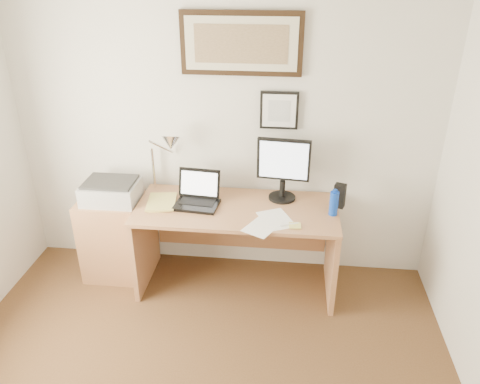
# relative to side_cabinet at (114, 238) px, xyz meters

# --- Properties ---
(wall_back) EXTENTS (3.50, 0.02, 2.50)m
(wall_back) POSITION_rel_side_cabinet_xyz_m (0.92, 0.32, 0.89)
(wall_back) COLOR silver
(wall_back) RESTS_ON ground
(side_cabinet) EXTENTS (0.50, 0.40, 0.73)m
(side_cabinet) POSITION_rel_side_cabinet_xyz_m (0.00, 0.00, 0.00)
(side_cabinet) COLOR #9C6641
(side_cabinet) RESTS_ON floor
(water_bottle) EXTENTS (0.07, 0.07, 0.19)m
(water_bottle) POSITION_rel_side_cabinet_xyz_m (1.82, -0.08, 0.48)
(water_bottle) COLOR #0E3AB7
(water_bottle) RESTS_ON desk
(bottle_cap) EXTENTS (0.03, 0.03, 0.02)m
(bottle_cap) POSITION_rel_side_cabinet_xyz_m (1.82, -0.08, 0.59)
(bottle_cap) COLOR #0E3AB7
(bottle_cap) RESTS_ON water_bottle
(speaker) EXTENTS (0.10, 0.10, 0.19)m
(speaker) POSITION_rel_side_cabinet_xyz_m (1.87, 0.06, 0.48)
(speaker) COLOR black
(speaker) RESTS_ON desk
(paper_sheet_a) EXTENTS (0.32, 0.37, 0.00)m
(paper_sheet_a) POSITION_rel_side_cabinet_xyz_m (1.39, -0.20, 0.39)
(paper_sheet_a) COLOR white
(paper_sheet_a) RESTS_ON desk
(paper_sheet_b) EXTENTS (0.31, 0.35, 0.00)m
(paper_sheet_b) POSITION_rel_side_cabinet_xyz_m (1.29, -0.32, 0.39)
(paper_sheet_b) COLOR white
(paper_sheet_b) RESTS_ON desk
(sticky_pad) EXTENTS (0.09, 0.09, 0.01)m
(sticky_pad) POSITION_rel_side_cabinet_xyz_m (1.53, -0.29, 0.39)
(sticky_pad) COLOR #D6CF65
(sticky_pad) RESTS_ON desk
(marker_pen) EXTENTS (0.14, 0.06, 0.02)m
(marker_pen) POSITION_rel_side_cabinet_xyz_m (1.49, -0.28, 0.39)
(marker_pen) COLOR white
(marker_pen) RESTS_ON desk
(book) EXTENTS (0.26, 0.33, 0.02)m
(book) POSITION_rel_side_cabinet_xyz_m (0.35, -0.06, 0.40)
(book) COLOR #CDBF60
(book) RESTS_ON desk
(desk) EXTENTS (1.60, 0.70, 0.75)m
(desk) POSITION_rel_side_cabinet_xyz_m (1.07, 0.04, 0.15)
(desk) COLOR #9C6641
(desk) RESTS_ON floor
(laptop) EXTENTS (0.36, 0.32, 0.26)m
(laptop) POSITION_rel_side_cabinet_xyz_m (0.75, -0.01, 0.44)
(laptop) COLOR black
(laptop) RESTS_ON desk
(lcd_monitor) EXTENTS (0.42, 0.22, 0.52)m
(lcd_monitor) POSITION_rel_side_cabinet_xyz_m (1.42, 0.14, 0.68)
(lcd_monitor) COLOR black
(lcd_monitor) RESTS_ON desk
(printer) EXTENTS (0.44, 0.34, 0.18)m
(printer) POSITION_rel_side_cabinet_xyz_m (0.03, -0.00, 0.45)
(printer) COLOR #A3A3A6
(printer) RESTS_ON side_cabinet
(desk_lamp) EXTENTS (0.29, 0.27, 0.53)m
(desk_lamp) POSITION_rel_side_cabinet_xyz_m (0.51, 0.13, 0.82)
(desk_lamp) COLOR silver
(desk_lamp) RESTS_ON desk
(picture_large) EXTENTS (0.92, 0.04, 0.47)m
(picture_large) POSITION_rel_side_cabinet_xyz_m (1.07, 0.29, 1.59)
(picture_large) COLOR black
(picture_large) RESTS_ON wall_back
(picture_small) EXTENTS (0.30, 0.03, 0.30)m
(picture_small) POSITION_rel_side_cabinet_xyz_m (1.37, 0.29, 1.09)
(picture_small) COLOR black
(picture_small) RESTS_ON wall_back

